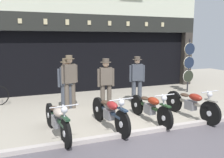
{
  "coord_description": "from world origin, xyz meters",
  "views": [
    {
      "loc": [
        -2.85,
        -4.85,
        2.28
      ],
      "look_at": [
        0.07,
        2.58,
        0.96
      ],
      "focal_mm": 38.71,
      "sensor_mm": 36.0,
      "label": 1
    }
  ],
  "objects_px": {
    "assistant_far_right": "(66,81)",
    "advert_board_near": "(40,49)",
    "motorcycle_left": "(57,119)",
    "salesman_right": "(137,78)",
    "tyre_sign_pole": "(189,63)",
    "motorcycle_center_left": "(110,112)",
    "motorcycle_center": "(150,107)",
    "salesman_left": "(70,79)",
    "shopkeeper_center": "(106,81)",
    "advert_board_far": "(13,52)",
    "motorcycle_center_right": "(191,104)"
  },
  "relations": [
    {
      "from": "assistant_far_right",
      "to": "advert_board_near",
      "type": "distance_m",
      "value": 2.69
    },
    {
      "from": "motorcycle_left",
      "to": "salesman_right",
      "type": "xyz_separation_m",
      "value": [
        3.13,
        2.02,
        0.51
      ]
    },
    {
      "from": "motorcycle_left",
      "to": "tyre_sign_pole",
      "type": "distance_m",
      "value": 6.74
    },
    {
      "from": "salesman_right",
      "to": "advert_board_near",
      "type": "xyz_separation_m",
      "value": [
        -3.04,
        2.71,
        0.94
      ]
    },
    {
      "from": "motorcycle_center_left",
      "to": "motorcycle_center",
      "type": "xyz_separation_m",
      "value": [
        1.24,
        0.09,
        -0.02
      ]
    },
    {
      "from": "salesman_left",
      "to": "advert_board_near",
      "type": "relative_size",
      "value": 1.58
    },
    {
      "from": "salesman_left",
      "to": "assistant_far_right",
      "type": "relative_size",
      "value": 1.06
    },
    {
      "from": "shopkeeper_center",
      "to": "advert_board_near",
      "type": "bearing_deg",
      "value": -52.06
    },
    {
      "from": "assistant_far_right",
      "to": "advert_board_far",
      "type": "height_order",
      "value": "advert_board_far"
    },
    {
      "from": "motorcycle_left",
      "to": "shopkeeper_center",
      "type": "bearing_deg",
      "value": -143.22
    },
    {
      "from": "shopkeeper_center",
      "to": "tyre_sign_pole",
      "type": "distance_m",
      "value": 4.37
    },
    {
      "from": "assistant_far_right",
      "to": "advert_board_near",
      "type": "xyz_separation_m",
      "value": [
        -0.58,
        2.46,
        0.94
      ]
    },
    {
      "from": "assistant_far_right",
      "to": "advert_board_far",
      "type": "bearing_deg",
      "value": -53.59
    },
    {
      "from": "motorcycle_center",
      "to": "tyre_sign_pole",
      "type": "height_order",
      "value": "tyre_sign_pole"
    },
    {
      "from": "motorcycle_center_left",
      "to": "assistant_far_right",
      "type": "height_order",
      "value": "assistant_far_right"
    },
    {
      "from": "salesman_right",
      "to": "advert_board_near",
      "type": "distance_m",
      "value": 4.18
    },
    {
      "from": "salesman_left",
      "to": "tyre_sign_pole",
      "type": "relative_size",
      "value": 0.77
    },
    {
      "from": "motorcycle_center_right",
      "to": "salesman_left",
      "type": "height_order",
      "value": "salesman_left"
    },
    {
      "from": "motorcycle_center_right",
      "to": "shopkeeper_center",
      "type": "height_order",
      "value": "shopkeeper_center"
    },
    {
      "from": "salesman_right",
      "to": "tyre_sign_pole",
      "type": "relative_size",
      "value": 0.73
    },
    {
      "from": "advert_board_near",
      "to": "motorcycle_center",
      "type": "bearing_deg",
      "value": -61.78
    },
    {
      "from": "tyre_sign_pole",
      "to": "assistant_far_right",
      "type": "bearing_deg",
      "value": -173.73
    },
    {
      "from": "salesman_right",
      "to": "salesman_left",
      "type": "bearing_deg",
      "value": 9.16
    },
    {
      "from": "motorcycle_center",
      "to": "tyre_sign_pole",
      "type": "xyz_separation_m",
      "value": [
        3.48,
        2.75,
        0.85
      ]
    },
    {
      "from": "tyre_sign_pole",
      "to": "advert_board_near",
      "type": "bearing_deg",
      "value": 162.61
    },
    {
      "from": "motorcycle_center_left",
      "to": "advert_board_near",
      "type": "height_order",
      "value": "advert_board_near"
    },
    {
      "from": "motorcycle_center_right",
      "to": "assistant_far_right",
      "type": "height_order",
      "value": "assistant_far_right"
    },
    {
      "from": "salesman_right",
      "to": "motorcycle_center",
      "type": "bearing_deg",
      "value": 87.78
    },
    {
      "from": "salesman_left",
      "to": "advert_board_far",
      "type": "bearing_deg",
      "value": -65.71
    },
    {
      "from": "motorcycle_left",
      "to": "motorcycle_center",
      "type": "xyz_separation_m",
      "value": [
        2.57,
        0.11,
        -0.01
      ]
    },
    {
      "from": "motorcycle_center",
      "to": "tyre_sign_pole",
      "type": "distance_m",
      "value": 4.52
    },
    {
      "from": "motorcycle_left",
      "to": "shopkeeper_center",
      "type": "xyz_separation_m",
      "value": [
        1.84,
        1.71,
        0.51
      ]
    },
    {
      "from": "shopkeeper_center",
      "to": "assistant_far_right",
      "type": "height_order",
      "value": "shopkeeper_center"
    },
    {
      "from": "advert_board_near",
      "to": "shopkeeper_center",
      "type": "bearing_deg",
      "value": -59.87
    },
    {
      "from": "salesman_left",
      "to": "motorcycle_center",
      "type": "bearing_deg",
      "value": 120.54
    },
    {
      "from": "salesman_left",
      "to": "shopkeeper_center",
      "type": "distance_m",
      "value": 1.19
    },
    {
      "from": "motorcycle_center_left",
      "to": "motorcycle_center_right",
      "type": "distance_m",
      "value": 2.51
    },
    {
      "from": "shopkeeper_center",
      "to": "advert_board_near",
      "type": "xyz_separation_m",
      "value": [
        -1.75,
        3.02,
        0.94
      ]
    },
    {
      "from": "salesman_left",
      "to": "advert_board_far",
      "type": "height_order",
      "value": "advert_board_far"
    },
    {
      "from": "motorcycle_left",
      "to": "tyre_sign_pole",
      "type": "xyz_separation_m",
      "value": [
        6.04,
        2.87,
        0.85
      ]
    },
    {
      "from": "motorcycle_center_right",
      "to": "salesman_right",
      "type": "bearing_deg",
      "value": -76.56
    },
    {
      "from": "motorcycle_center_left",
      "to": "tyre_sign_pole",
      "type": "relative_size",
      "value": 0.89
    },
    {
      "from": "motorcycle_left",
      "to": "advert_board_near",
      "type": "relative_size",
      "value": 1.83
    },
    {
      "from": "salesman_right",
      "to": "advert_board_far",
      "type": "distance_m",
      "value": 4.96
    },
    {
      "from": "motorcycle_center_left",
      "to": "motorcycle_center_right",
      "type": "relative_size",
      "value": 0.99
    },
    {
      "from": "assistant_far_right",
      "to": "advert_board_near",
      "type": "relative_size",
      "value": 1.49
    },
    {
      "from": "advert_board_far",
      "to": "assistant_far_right",
      "type": "bearing_deg",
      "value": -56.93
    },
    {
      "from": "tyre_sign_pole",
      "to": "advert_board_near",
      "type": "height_order",
      "value": "advert_board_near"
    },
    {
      "from": "motorcycle_center",
      "to": "advert_board_far",
      "type": "xyz_separation_m",
      "value": [
        -3.5,
        4.62,
        1.38
      ]
    },
    {
      "from": "motorcycle_center_left",
      "to": "motorcycle_center_right",
      "type": "height_order",
      "value": "same"
    }
  ]
}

